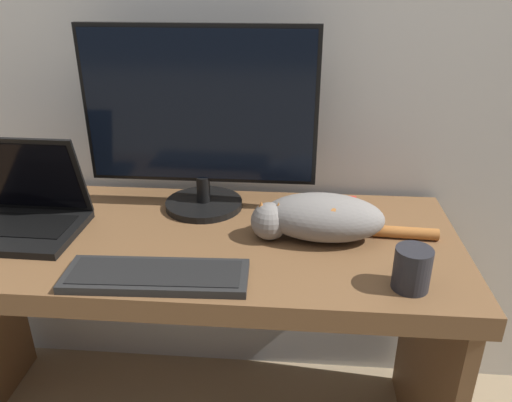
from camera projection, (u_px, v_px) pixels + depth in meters
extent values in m
cube|color=silver|center=(197.00, 6.00, 1.45)|extent=(6.40, 0.06, 2.60)
cube|color=brown|center=(183.00, 244.00, 1.37)|extent=(1.50, 0.61, 0.06)
cube|color=brown|center=(427.00, 362.00, 1.47)|extent=(0.04, 0.56, 0.68)
cylinder|color=black|center=(204.00, 204.00, 1.51)|extent=(0.23, 0.23, 0.02)
cylinder|color=black|center=(203.00, 189.00, 1.49)|extent=(0.04, 0.04, 0.08)
cube|color=black|center=(200.00, 107.00, 1.39)|extent=(0.66, 0.02, 0.44)
cube|color=black|center=(199.00, 108.00, 1.38)|extent=(0.64, 0.01, 0.42)
cube|color=black|center=(24.00, 231.00, 1.35)|extent=(0.30, 0.25, 0.02)
cube|color=black|center=(26.00, 225.00, 1.36)|extent=(0.25, 0.14, 0.00)
cube|color=black|center=(31.00, 175.00, 1.38)|extent=(0.30, 0.08, 0.24)
cube|color=black|center=(30.00, 177.00, 1.37)|extent=(0.27, 0.07, 0.21)
cube|color=black|center=(156.00, 276.00, 1.15)|extent=(0.43, 0.16, 0.02)
cube|color=black|center=(156.00, 272.00, 1.15)|extent=(0.40, 0.13, 0.00)
ellipsoid|color=gray|center=(323.00, 217.00, 1.31)|extent=(0.33, 0.18, 0.12)
ellipsoid|color=#AD662D|center=(330.00, 206.00, 1.30)|extent=(0.15, 0.13, 0.05)
sphere|color=gray|center=(270.00, 221.00, 1.32)|extent=(0.10, 0.10, 0.10)
cone|color=#AD662D|center=(261.00, 207.00, 1.30)|extent=(0.03, 0.03, 0.03)
cone|color=#AD662D|center=(278.00, 208.00, 1.30)|extent=(0.03, 0.03, 0.03)
cylinder|color=#AD662D|center=(406.00, 233.00, 1.33)|extent=(0.17, 0.04, 0.03)
cylinder|color=#232328|center=(412.00, 269.00, 1.11)|extent=(0.08, 0.08, 0.10)
cube|color=red|center=(348.00, 206.00, 1.47)|extent=(0.05, 0.05, 0.05)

